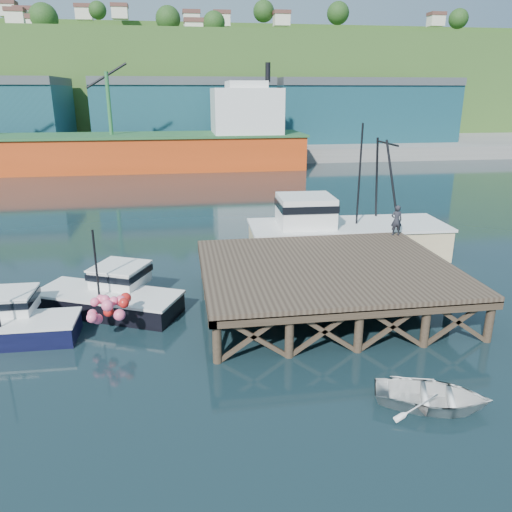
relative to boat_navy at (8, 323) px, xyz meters
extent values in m
plane|color=black|center=(8.82, 1.38, -0.73)|extent=(300.00, 300.00, 0.00)
cube|color=brown|center=(14.32, 1.38, 1.27)|extent=(12.00, 10.00, 0.25)
cube|color=#473828|center=(14.32, -3.47, 1.02)|extent=(12.00, 0.30, 0.35)
cylinder|color=#473828|center=(8.62, -3.32, 0.07)|extent=(0.36, 0.36, 2.60)
cylinder|color=#473828|center=(20.02, -3.32, 0.07)|extent=(0.36, 0.36, 2.60)
cylinder|color=#473828|center=(8.62, 6.08, 0.07)|extent=(0.36, 0.36, 2.60)
cylinder|color=#473828|center=(20.02, 6.08, 0.07)|extent=(0.36, 0.36, 2.60)
cube|color=gray|center=(8.82, 71.38, 0.27)|extent=(160.00, 40.00, 2.00)
cube|color=#1C4A5C|center=(8.82, 66.38, 5.77)|extent=(28.00, 16.00, 9.00)
cube|color=#1C4A5C|center=(38.82, 66.38, 5.77)|extent=(30.00, 16.00, 9.00)
cube|color=#D64414|center=(-3.18, 49.38, 1.47)|extent=(55.00, 9.50, 4.40)
cube|color=#26592D|center=(-3.18, 49.38, 3.77)|extent=(55.50, 10.00, 0.30)
cube|color=silver|center=(16.82, 49.38, 6.77)|extent=(9.00, 9.00, 6.00)
cube|color=silver|center=(16.82, 49.38, 10.07)|extent=(5.00, 7.00, 1.20)
cylinder|color=black|center=(19.82, 49.38, 11.77)|extent=(0.70, 0.70, 2.50)
cube|color=#2D511E|center=(8.82, 101.38, 10.27)|extent=(220.00, 50.00, 22.00)
cube|color=black|center=(0.00, -0.27, -0.29)|extent=(5.74, 2.15, 0.89)
cube|color=silver|center=(0.00, -0.27, 0.17)|extent=(5.86, 2.19, 0.12)
cube|color=silver|center=(0.01, 0.76, 0.60)|extent=(1.89, 1.89, 0.89)
cube|color=black|center=(0.01, 0.76, 0.79)|extent=(1.99, 1.99, 0.30)
cube|color=black|center=(3.86, 2.14, -0.26)|extent=(7.19, 5.09, 0.94)
cube|color=silver|center=(3.86, 2.14, 0.22)|extent=(7.33, 5.19, 0.12)
cube|color=silver|center=(4.36, 3.25, 0.67)|extent=(2.98, 2.98, 0.94)
cube|color=black|center=(4.36, 3.25, 0.88)|extent=(3.14, 3.14, 0.31)
cylinder|color=black|center=(3.57, 1.53, 1.87)|extent=(0.10, 0.10, 3.33)
sphere|color=#FC5C87|center=(3.64, -0.77, 0.41)|extent=(0.44, 0.44, 0.44)
sphere|color=#FC5C87|center=(4.57, -0.56, 0.62)|extent=(0.44, 0.44, 0.44)
sphere|color=red|center=(4.16, -1.08, 0.83)|extent=(0.44, 0.44, 0.44)
cube|color=beige|center=(17.85, 8.71, 0.26)|extent=(12.29, 4.62, 1.99)
cube|color=silver|center=(17.85, 8.71, 1.31)|extent=(12.52, 4.85, 0.17)
cube|color=silver|center=(15.09, 8.71, 2.25)|extent=(3.42, 3.21, 1.99)
cube|color=black|center=(15.09, 8.71, 2.69)|extent=(3.53, 3.32, 0.44)
cylinder|color=black|center=(18.41, 8.71, 4.24)|extent=(0.12, 0.12, 6.63)
imported|color=silver|center=(15.49, -7.27, -0.34)|extent=(4.48, 3.86, 0.78)
imported|color=black|center=(19.72, 5.78, 2.28)|extent=(0.69, 0.50, 1.77)
camera|label=1|loc=(7.50, -20.54, 9.32)|focal=35.00mm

